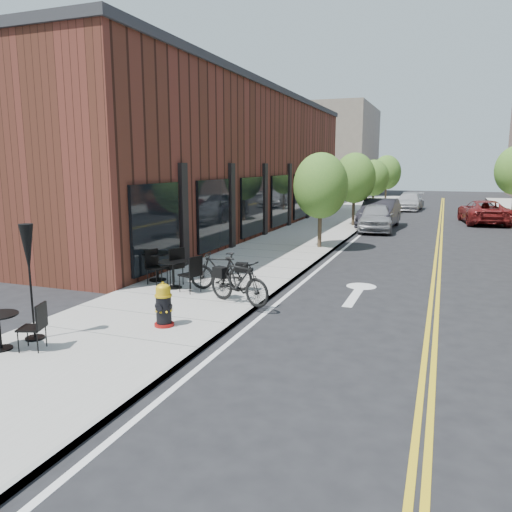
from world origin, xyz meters
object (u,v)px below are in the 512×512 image
at_px(patio_umbrella, 28,257).
at_px(parked_car_c, 409,202).
at_px(parked_car_far, 483,212).
at_px(bicycle_right, 239,281).
at_px(bistro_set_c, 157,262).
at_px(parked_car_b, 379,214).
at_px(parked_car_a, 376,217).
at_px(bicycle_left, 221,271).
at_px(fire_hydrant, 164,305).
at_px(bistro_set_b, 173,270).

relative_size(patio_umbrella, parked_car_c, 0.50).
xyz_separation_m(patio_umbrella, parked_car_far, (9.48, 25.13, -1.03)).
height_order(bicycle_right, patio_umbrella, patio_umbrella).
relative_size(bistro_set_c, parked_car_far, 0.40).
xyz_separation_m(patio_umbrella, parked_car_c, (4.78, 32.89, -1.07)).
relative_size(parked_car_b, parked_car_c, 1.08).
distance_m(parked_car_a, parked_car_far, 7.91).
distance_m(bicycle_left, patio_umbrella, 5.20).
bearing_deg(bicycle_left, parked_car_b, 162.45).
height_order(patio_umbrella, parked_car_c, patio_umbrella).
distance_m(parked_car_c, parked_car_far, 9.07).
bearing_deg(parked_car_a, parked_car_b, 84.84).
height_order(parked_car_a, parked_car_far, parked_car_a).
bearing_deg(parked_car_a, fire_hydrant, -101.71).
relative_size(parked_car_b, parked_car_far, 0.97).
bearing_deg(parked_car_far, patio_umbrella, 62.29).
bearing_deg(parked_car_b, parked_car_c, 88.96).
xyz_separation_m(fire_hydrant, bistro_set_b, (-1.46, 2.93, 0.05)).
relative_size(bicycle_left, parked_car_b, 0.35).
height_order(bicycle_right, parked_car_a, parked_car_a).
bearing_deg(bistro_set_b, patio_umbrella, -77.08).
bearing_deg(bicycle_left, patio_umbrella, -30.31).
distance_m(bicycle_left, bistro_set_b, 1.34).
distance_m(bistro_set_b, parked_car_c, 28.71).
height_order(bistro_set_c, patio_umbrella, patio_umbrella).
bearing_deg(patio_umbrella, parked_car_a, 78.42).
relative_size(bicycle_right, patio_umbrella, 0.83).
distance_m(fire_hydrant, bicycle_left, 3.19).
height_order(parked_car_b, parked_car_far, parked_car_b).
relative_size(fire_hydrant, bistro_set_b, 0.51).
relative_size(bistro_set_c, parked_car_a, 0.47).
bearing_deg(fire_hydrant, bicycle_right, 61.78).
xyz_separation_m(bistro_set_c, parked_car_c, (5.20, 27.74, -0.00)).
relative_size(fire_hydrant, bicycle_right, 0.51).
bearing_deg(bicycle_left, parked_car_c, 164.14).
height_order(bistro_set_b, parked_car_far, parked_car_far).
bearing_deg(parked_car_c, bistro_set_b, -94.19).
bearing_deg(patio_umbrella, parked_car_c, 81.72).
xyz_separation_m(parked_car_c, parked_car_far, (4.70, -7.76, 0.04)).
bearing_deg(bicycle_right, parked_car_far, 2.02).
bearing_deg(bistro_set_c, parked_car_a, 97.83).
height_order(bicycle_left, parked_car_b, parked_car_b).
relative_size(bicycle_right, bistro_set_c, 0.93).
height_order(fire_hydrant, bicycle_right, bicycle_right).
height_order(bistro_set_c, parked_car_far, parked_car_far).
height_order(bistro_set_b, parked_car_c, parked_car_c).
relative_size(bicycle_left, parked_car_c, 0.38).
relative_size(fire_hydrant, parked_car_b, 0.19).
bearing_deg(parked_car_b, bicycle_right, -91.36).
bearing_deg(parked_car_b, patio_umbrella, -98.05).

